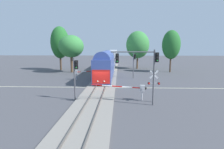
{
  "coord_description": "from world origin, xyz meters",
  "views": [
    {
      "loc": [
        2.81,
        -27.44,
        6.15
      ],
      "look_at": [
        1.67,
        0.26,
        2.0
      ],
      "focal_mm": 29.2,
      "sensor_mm": 36.0,
      "label": 1
    }
  ],
  "objects_px": {
    "commuter_train": "(111,58)",
    "traffic_signal_far_side": "(134,61)",
    "traffic_signal_near_right": "(142,63)",
    "crossing_gate_near": "(135,88)",
    "crossing_signal_mast": "(154,82)",
    "crossing_gate_far": "(79,72)",
    "oak_behind_train": "(71,46)",
    "pine_left_background": "(60,43)",
    "elm_centre_background": "(138,45)",
    "maple_right_background": "(171,45)",
    "traffic_signal_median": "(76,72)"
  },
  "relations": [
    {
      "from": "pine_left_background",
      "to": "commuter_train",
      "type": "bearing_deg",
      "value": 34.19
    },
    {
      "from": "crossing_gate_near",
      "to": "traffic_signal_median",
      "type": "relative_size",
      "value": 1.3
    },
    {
      "from": "traffic_signal_far_side",
      "to": "maple_right_background",
      "type": "distance_m",
      "value": 13.99
    },
    {
      "from": "crossing_signal_mast",
      "to": "elm_centre_background",
      "type": "relative_size",
      "value": 0.35
    },
    {
      "from": "traffic_signal_median",
      "to": "traffic_signal_far_side",
      "type": "xyz_separation_m",
      "value": [
        8.02,
        15.52,
        0.08
      ]
    },
    {
      "from": "crossing_signal_mast",
      "to": "traffic_signal_near_right",
      "type": "height_order",
      "value": "traffic_signal_near_right"
    },
    {
      "from": "crossing_gate_far",
      "to": "maple_right_background",
      "type": "height_order",
      "value": "maple_right_background"
    },
    {
      "from": "crossing_gate_far",
      "to": "traffic_signal_median",
      "type": "relative_size",
      "value": 1.11
    },
    {
      "from": "crossing_gate_near",
      "to": "oak_behind_train",
      "type": "bearing_deg",
      "value": 120.12
    },
    {
      "from": "crossing_gate_far",
      "to": "crossing_gate_near",
      "type": "bearing_deg",
      "value": -54.22
    },
    {
      "from": "crossing_signal_mast",
      "to": "traffic_signal_far_side",
      "type": "height_order",
      "value": "traffic_signal_far_side"
    },
    {
      "from": "crossing_gate_near",
      "to": "oak_behind_train",
      "type": "height_order",
      "value": "oak_behind_train"
    },
    {
      "from": "traffic_signal_far_side",
      "to": "maple_right_background",
      "type": "xyz_separation_m",
      "value": [
        9.73,
        9.47,
        3.34
      ]
    },
    {
      "from": "elm_centre_background",
      "to": "traffic_signal_far_side",
      "type": "bearing_deg",
      "value": -97.67
    },
    {
      "from": "oak_behind_train",
      "to": "commuter_train",
      "type": "bearing_deg",
      "value": 56.63
    },
    {
      "from": "traffic_signal_median",
      "to": "traffic_signal_far_side",
      "type": "height_order",
      "value": "traffic_signal_far_side"
    },
    {
      "from": "traffic_signal_far_side",
      "to": "maple_right_background",
      "type": "bearing_deg",
      "value": 44.24
    },
    {
      "from": "pine_left_background",
      "to": "oak_behind_train",
      "type": "xyz_separation_m",
      "value": [
        4.27,
        -4.63,
        -1.05
      ]
    },
    {
      "from": "pine_left_background",
      "to": "elm_centre_background",
      "type": "distance_m",
      "value": 21.53
    },
    {
      "from": "traffic_signal_median",
      "to": "elm_centre_background",
      "type": "height_order",
      "value": "elm_centre_background"
    },
    {
      "from": "commuter_train",
      "to": "crossing_signal_mast",
      "type": "bearing_deg",
      "value": -80.05
    },
    {
      "from": "commuter_train",
      "to": "traffic_signal_far_side",
      "type": "xyz_separation_m",
      "value": [
        5.73,
        -21.71,
        0.69
      ]
    },
    {
      "from": "crossing_signal_mast",
      "to": "traffic_signal_median",
      "type": "height_order",
      "value": "traffic_signal_median"
    },
    {
      "from": "crossing_gate_far",
      "to": "commuter_train",
      "type": "bearing_deg",
      "value": 78.41
    },
    {
      "from": "crossing_gate_far",
      "to": "pine_left_background",
      "type": "bearing_deg",
      "value": 119.29
    },
    {
      "from": "traffic_signal_near_right",
      "to": "crossing_gate_near",
      "type": "bearing_deg",
      "value": 103.93
    },
    {
      "from": "crossing_gate_far",
      "to": "elm_centre_background",
      "type": "relative_size",
      "value": 0.52
    },
    {
      "from": "crossing_gate_near",
      "to": "traffic_signal_near_right",
      "type": "bearing_deg",
      "value": -76.07
    },
    {
      "from": "commuter_train",
      "to": "maple_right_background",
      "type": "height_order",
      "value": "maple_right_background"
    },
    {
      "from": "crossing_gate_near",
      "to": "pine_left_background",
      "type": "bearing_deg",
      "value": 122.47
    },
    {
      "from": "traffic_signal_median",
      "to": "crossing_signal_mast",
      "type": "bearing_deg",
      "value": -3.99
    },
    {
      "from": "commuter_train",
      "to": "crossing_gate_near",
      "type": "relative_size",
      "value": 10.13
    },
    {
      "from": "crossing_gate_near",
      "to": "maple_right_background",
      "type": "distance_m",
      "value": 27.67
    },
    {
      "from": "crossing_gate_far",
      "to": "traffic_signal_far_side",
      "type": "xyz_separation_m",
      "value": [
        10.62,
        2.16,
        1.98
      ]
    },
    {
      "from": "elm_centre_background",
      "to": "oak_behind_train",
      "type": "xyz_separation_m",
      "value": [
        -16.92,
        -8.39,
        -0.48
      ]
    },
    {
      "from": "crossing_signal_mast",
      "to": "crossing_gate_far",
      "type": "distance_m",
      "value": 18.15
    },
    {
      "from": "maple_right_background",
      "to": "traffic_signal_median",
      "type": "bearing_deg",
      "value": -125.37
    },
    {
      "from": "commuter_train",
      "to": "maple_right_background",
      "type": "bearing_deg",
      "value": -38.37
    },
    {
      "from": "traffic_signal_median",
      "to": "pine_left_background",
      "type": "bearing_deg",
      "value": 111.2
    },
    {
      "from": "traffic_signal_far_side",
      "to": "oak_behind_train",
      "type": "bearing_deg",
      "value": 151.19
    },
    {
      "from": "commuter_train",
      "to": "elm_centre_background",
      "type": "relative_size",
      "value": 6.12
    },
    {
      "from": "traffic_signal_median",
      "to": "elm_centre_background",
      "type": "xyz_separation_m",
      "value": [
        10.24,
        32.0,
        3.5
      ]
    },
    {
      "from": "elm_centre_background",
      "to": "oak_behind_train",
      "type": "height_order",
      "value": "elm_centre_background"
    },
    {
      "from": "crossing_signal_mast",
      "to": "traffic_signal_far_side",
      "type": "distance_m",
      "value": 16.21
    },
    {
      "from": "traffic_signal_median",
      "to": "traffic_signal_near_right",
      "type": "height_order",
      "value": "traffic_signal_near_right"
    },
    {
      "from": "pine_left_background",
      "to": "oak_behind_train",
      "type": "relative_size",
      "value": 1.29
    },
    {
      "from": "crossing_gate_near",
      "to": "traffic_signal_near_right",
      "type": "relative_size",
      "value": 1.09
    },
    {
      "from": "commuter_train",
      "to": "traffic_signal_median",
      "type": "relative_size",
      "value": 13.16
    },
    {
      "from": "crossing_gate_near",
      "to": "traffic_signal_near_right",
      "type": "distance_m",
      "value": 3.58
    },
    {
      "from": "commuter_train",
      "to": "traffic_signal_far_side",
      "type": "relative_size",
      "value": 12.84
    }
  ]
}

